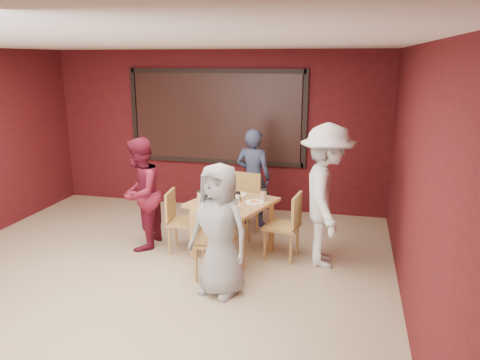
% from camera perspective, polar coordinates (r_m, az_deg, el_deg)
% --- Properties ---
extents(floor, '(7.00, 7.00, 0.00)m').
position_cam_1_polar(floor, '(5.68, -12.95, -13.57)').
color(floor, tan).
rests_on(floor, ground).
extents(window_blinds, '(3.00, 0.02, 1.50)m').
position_cam_1_polar(window_blinds, '(8.30, -2.96, 7.69)').
color(window_blinds, black).
extents(dining_table, '(1.24, 1.24, 0.93)m').
position_cam_1_polar(dining_table, '(6.36, -0.96, -3.40)').
color(dining_table, '#B37E49').
rests_on(dining_table, floor).
extents(chair_front, '(0.48, 0.48, 0.94)m').
position_cam_1_polar(chair_front, '(5.71, -3.40, -7.17)').
color(chair_front, '#B18145').
rests_on(chair_front, floor).
extents(chair_back, '(0.54, 0.54, 0.95)m').
position_cam_1_polar(chair_back, '(7.17, 0.44, -2.52)').
color(chair_back, '#B18145').
rests_on(chair_back, floor).
extents(chair_left, '(0.46, 0.46, 0.87)m').
position_cam_1_polar(chair_left, '(6.61, -7.47, -4.55)').
color(chair_left, '#B18145').
rests_on(chair_left, floor).
extents(chair_right, '(0.49, 0.49, 0.92)m').
position_cam_1_polar(chair_right, '(6.32, 5.81, -5.16)').
color(chair_right, '#B18145').
rests_on(chair_right, floor).
extents(diner_front, '(0.87, 0.71, 1.54)m').
position_cam_1_polar(diner_front, '(5.31, -2.53, -6.10)').
color(diner_front, gray).
rests_on(diner_front, floor).
extents(diner_back, '(0.63, 0.46, 1.59)m').
position_cam_1_polar(diner_back, '(7.51, 1.61, 0.31)').
color(diner_back, '#303956').
rests_on(diner_back, floor).
extents(diner_left, '(0.65, 0.81, 1.60)m').
position_cam_1_polar(diner_left, '(6.74, -12.09, -1.66)').
color(diner_left, maroon).
rests_on(diner_left, floor).
extents(diner_right, '(0.84, 1.29, 1.87)m').
position_cam_1_polar(diner_right, '(6.11, 10.47, -1.91)').
color(diner_right, silver).
rests_on(diner_right, floor).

